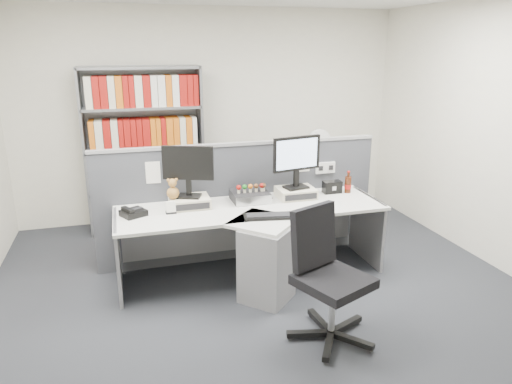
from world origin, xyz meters
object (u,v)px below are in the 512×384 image
object	(u,v)px
monitor_left	(188,167)
filing_cabinet	(316,197)
mouse	(307,212)
cola_bottle	(348,185)
desk	(258,240)
desk_calendar	(171,208)
desk_fan	(318,145)
office_chair	(326,272)
keyboard	(268,216)
desk_phone	(133,213)
shelving_unit	(145,152)
desktop_pc	(250,196)
speaker	(332,187)
monitor_right	(297,158)

from	to	relation	value
monitor_left	filing_cabinet	xyz separation A→B (m)	(1.78, 1.02, -0.77)
mouse	cola_bottle	world-z (taller)	cola_bottle
desk	cola_bottle	distance (m)	1.23
desk_calendar	mouse	bearing A→B (deg)	-16.71
desk_fan	filing_cabinet	bearing A→B (deg)	90.00
monitor_left	office_chair	distance (m)	1.68
desk_calendar	filing_cabinet	xyz separation A→B (m)	(1.97, 1.15, -0.42)
keyboard	cola_bottle	size ratio (longest dim) A/B	1.99
office_chair	desk	bearing A→B (deg)	105.99
keyboard	desk_phone	world-z (taller)	desk_phone
mouse	shelving_unit	distance (m)	2.40
monitor_left	mouse	distance (m)	1.20
desk	shelving_unit	world-z (taller)	shelving_unit
desktop_pc	speaker	world-z (taller)	speaker
monitor_right	cola_bottle	distance (m)	0.68
cola_bottle	office_chair	size ratio (longest dim) A/B	0.23
filing_cabinet	office_chair	distance (m)	2.54
keyboard	office_chair	bearing A→B (deg)	-76.24
monitor_right	desktop_pc	world-z (taller)	monitor_right
office_chair	monitor_left	bearing A→B (deg)	122.46
desk	speaker	xyz separation A→B (m)	(0.95, 0.43, 0.33)
desktop_pc	cola_bottle	world-z (taller)	cola_bottle
desktop_pc	office_chair	bearing A→B (deg)	-80.14
keyboard	cola_bottle	distance (m)	1.16
office_chair	desk_phone	bearing A→B (deg)	138.63
speaker	monitor_left	bearing A→B (deg)	-178.36
keyboard	desk_fan	world-z (taller)	desk_fan
monitor_right	cola_bottle	xyz separation A→B (m)	(0.59, 0.01, -0.33)
desk_fan	speaker	bearing A→B (deg)	-104.42
desk_calendar	shelving_unit	distance (m)	1.62
desk_phone	office_chair	distance (m)	1.86
desk	keyboard	xyz separation A→B (m)	(0.07, -0.12, 0.28)
desk_phone	filing_cabinet	distance (m)	2.61
monitor_right	cola_bottle	size ratio (longest dim) A/B	2.28
monitor_right	speaker	bearing A→B (deg)	5.85
speaker	desk_fan	xyz separation A→B (m)	(0.25, 0.97, 0.25)
monitor_right	speaker	xyz separation A→B (m)	(0.43, 0.04, -0.36)
desk_phone	desk_calendar	world-z (taller)	desk_calendar
monitor_left	speaker	world-z (taller)	monitor_left
mouse	desk_phone	bearing A→B (deg)	165.97
shelving_unit	keyboard	bearing A→B (deg)	-63.76
shelving_unit	office_chair	xyz separation A→B (m)	(1.17, -2.80, -0.42)
desktop_pc	desk_phone	bearing A→B (deg)	-173.45
desk	filing_cabinet	xyz separation A→B (m)	(1.20, 1.40, -0.11)
mouse	speaker	size ratio (longest dim) A/B	0.63
mouse	speaker	world-z (taller)	speaker
desk_calendar	office_chair	bearing A→B (deg)	-48.92
desk_calendar	filing_cabinet	distance (m)	2.32
desk_phone	desk_fan	bearing A→B (deg)	25.94
desk	shelving_unit	size ratio (longest dim) A/B	1.30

